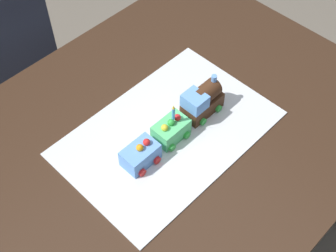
# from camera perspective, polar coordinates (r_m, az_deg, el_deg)

# --- Properties ---
(ground_plane) EXTENTS (8.00, 8.00, 0.00)m
(ground_plane) POSITION_cam_1_polar(r_m,az_deg,el_deg) (1.97, -0.92, -14.48)
(ground_plane) COLOR #6B6054
(dining_table) EXTENTS (1.40, 1.00, 0.74)m
(dining_table) POSITION_cam_1_polar(r_m,az_deg,el_deg) (1.41, -1.25, -4.16)
(dining_table) COLOR #382316
(dining_table) RESTS_ON ground
(chair) EXTENTS (0.42, 0.42, 0.86)m
(chair) POSITION_cam_1_polar(r_m,az_deg,el_deg) (1.99, -19.75, 6.42)
(chair) COLOR #2D3347
(chair) RESTS_ON ground
(cake_board) EXTENTS (0.60, 0.40, 0.00)m
(cake_board) POSITION_cam_1_polar(r_m,az_deg,el_deg) (1.33, -0.00, -0.85)
(cake_board) COLOR silver
(cake_board) RESTS_ON dining_table
(cake_locomotive) EXTENTS (0.14, 0.08, 0.12)m
(cake_locomotive) POSITION_cam_1_polar(r_m,az_deg,el_deg) (1.35, 4.19, 3.09)
(cake_locomotive) COLOR #472816
(cake_locomotive) RESTS_ON cake_board
(cake_car_gondola_mint_green) EXTENTS (0.10, 0.08, 0.07)m
(cake_car_gondola_mint_green) POSITION_cam_1_polar(r_m,az_deg,el_deg) (1.30, 0.37, -0.47)
(cake_car_gondola_mint_green) COLOR #59CC7A
(cake_car_gondola_mint_green) RESTS_ON cake_board
(cake_car_caboose_sky_blue) EXTENTS (0.10, 0.08, 0.07)m
(cake_car_caboose_sky_blue) POSITION_cam_1_polar(r_m,az_deg,el_deg) (1.25, -3.38, -3.53)
(cake_car_caboose_sky_blue) COLOR #669EEA
(cake_car_caboose_sky_blue) RESTS_ON cake_board
(birthday_candle) EXTENTS (0.01, 0.01, 0.05)m
(birthday_candle) POSITION_cam_1_polar(r_m,az_deg,el_deg) (1.25, 0.67, 1.68)
(birthday_candle) COLOR #4CA5E5
(birthday_candle) RESTS_ON cake_car_gondola_mint_green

